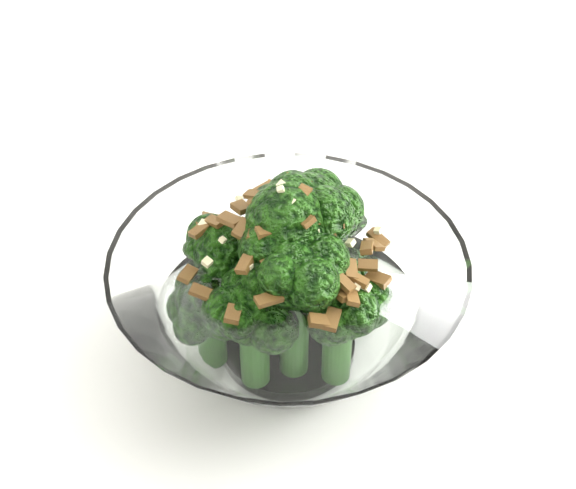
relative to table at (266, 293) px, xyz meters
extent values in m
cube|color=white|center=(0.00, 0.00, 0.05)|extent=(1.27, 0.90, 0.04)
cylinder|color=white|center=(0.00, -0.12, 0.07)|extent=(0.08, 0.08, 0.01)
cylinder|color=#245516|center=(0.01, -0.10, 0.11)|extent=(0.02, 0.02, 0.07)
sphere|color=#1E4F0E|center=(0.01, -0.10, 0.16)|extent=(0.04, 0.04, 0.04)
cylinder|color=#245516|center=(-0.02, -0.14, 0.10)|extent=(0.02, 0.02, 0.04)
sphere|color=#1E4F0E|center=(-0.02, -0.14, 0.13)|extent=(0.04, 0.04, 0.04)
cylinder|color=#245516|center=(0.02, -0.15, 0.10)|extent=(0.02, 0.02, 0.05)
sphere|color=#1E4F0E|center=(0.02, -0.15, 0.13)|extent=(0.04, 0.04, 0.04)
cylinder|color=#245516|center=(-0.05, -0.13, 0.10)|extent=(0.02, 0.02, 0.04)
sphere|color=#1E4F0E|center=(-0.05, -0.13, 0.12)|extent=(0.04, 0.04, 0.04)
cylinder|color=#245516|center=(0.04, -0.09, 0.10)|extent=(0.02, 0.02, 0.04)
sphere|color=#1E4F0E|center=(0.04, -0.09, 0.12)|extent=(0.04, 0.04, 0.04)
cylinder|color=#245516|center=(-0.03, -0.10, 0.10)|extent=(0.02, 0.02, 0.05)
sphere|color=#1E4F0E|center=(-0.03, -0.10, 0.14)|extent=(0.04, 0.04, 0.04)
cylinder|color=#245516|center=(0.00, -0.08, 0.10)|extent=(0.02, 0.02, 0.04)
sphere|color=#1E4F0E|center=(0.00, -0.08, 0.12)|extent=(0.04, 0.04, 0.04)
cylinder|color=#245516|center=(0.00, -0.12, 0.11)|extent=(0.02, 0.02, 0.07)
sphere|color=#1E4F0E|center=(0.00, -0.12, 0.16)|extent=(0.05, 0.05, 0.05)
cylinder|color=#245516|center=(0.00, -0.14, 0.11)|extent=(0.02, 0.02, 0.06)
sphere|color=#1E4F0E|center=(0.00, -0.14, 0.15)|extent=(0.04, 0.04, 0.04)
cube|color=brown|center=(0.02, -0.07, 0.15)|extent=(0.01, 0.01, 0.00)
cube|color=brown|center=(0.01, -0.15, 0.16)|extent=(0.01, 0.01, 0.01)
cube|color=brown|center=(0.03, -0.15, 0.15)|extent=(0.01, 0.01, 0.01)
cube|color=brown|center=(-0.04, -0.10, 0.16)|extent=(0.01, 0.01, 0.01)
cube|color=brown|center=(0.00, -0.16, 0.16)|extent=(0.01, 0.01, 0.01)
cube|color=brown|center=(0.01, -0.17, 0.14)|extent=(0.01, 0.01, 0.01)
cube|color=brown|center=(-0.05, -0.10, 0.15)|extent=(0.01, 0.01, 0.01)
cube|color=brown|center=(0.03, -0.15, 0.15)|extent=(0.01, 0.01, 0.01)
cube|color=brown|center=(-0.02, -0.13, 0.17)|extent=(0.01, 0.01, 0.01)
cube|color=brown|center=(0.02, -0.12, 0.17)|extent=(0.01, 0.01, 0.01)
cube|color=brown|center=(0.02, -0.11, 0.17)|extent=(0.01, 0.01, 0.01)
cube|color=brown|center=(-0.01, -0.15, 0.16)|extent=(0.01, 0.01, 0.01)
cube|color=brown|center=(0.02, -0.08, 0.15)|extent=(0.01, 0.01, 0.00)
cube|color=brown|center=(-0.02, -0.10, 0.16)|extent=(0.01, 0.01, 0.01)
cube|color=brown|center=(-0.03, -0.14, 0.16)|extent=(0.01, 0.01, 0.01)
cube|color=brown|center=(-0.04, -0.09, 0.15)|extent=(0.01, 0.01, 0.01)
cube|color=brown|center=(0.01, -0.17, 0.15)|extent=(0.01, 0.01, 0.01)
cube|color=brown|center=(-0.01, -0.13, 0.17)|extent=(0.01, 0.01, 0.01)
cube|color=brown|center=(0.00, -0.06, 0.15)|extent=(0.01, 0.01, 0.01)
cube|color=brown|center=(-0.05, -0.14, 0.14)|extent=(0.01, 0.01, 0.01)
cube|color=brown|center=(0.01, -0.13, 0.17)|extent=(0.01, 0.01, 0.01)
cube|color=brown|center=(-0.01, -0.11, 0.17)|extent=(0.01, 0.01, 0.01)
cube|color=brown|center=(-0.03, -0.11, 0.17)|extent=(0.01, 0.01, 0.00)
cube|color=brown|center=(0.00, -0.09, 0.17)|extent=(0.01, 0.01, 0.01)
cube|color=brown|center=(0.04, -0.14, 0.15)|extent=(0.01, 0.01, 0.01)
cube|color=brown|center=(-0.02, -0.16, 0.15)|extent=(0.01, 0.01, 0.00)
cube|color=brown|center=(0.02, -0.08, 0.16)|extent=(0.01, 0.01, 0.01)
cube|color=brown|center=(0.05, -0.12, 0.15)|extent=(0.01, 0.01, 0.01)
cube|color=brown|center=(0.01, -0.12, 0.18)|extent=(0.01, 0.01, 0.01)
cube|color=brown|center=(0.02, -0.08, 0.15)|extent=(0.01, 0.01, 0.00)
cube|color=brown|center=(0.04, -0.13, 0.16)|extent=(0.01, 0.01, 0.01)
cube|color=brown|center=(0.02, -0.16, 0.15)|extent=(0.01, 0.01, 0.01)
cube|color=brown|center=(0.00, -0.09, 0.16)|extent=(0.01, 0.01, 0.00)
cube|color=brown|center=(-0.01, -0.09, 0.16)|extent=(0.01, 0.01, 0.01)
cube|color=brown|center=(-0.05, -0.13, 0.15)|extent=(0.01, 0.02, 0.01)
cube|color=brown|center=(0.01, -0.10, 0.18)|extent=(0.01, 0.01, 0.00)
cube|color=brown|center=(0.00, -0.10, 0.18)|extent=(0.01, 0.01, 0.01)
cube|color=brown|center=(0.00, -0.13, 0.18)|extent=(0.01, 0.02, 0.01)
cube|color=brown|center=(-0.04, -0.10, 0.15)|extent=(0.01, 0.01, 0.00)
cube|color=brown|center=(0.02, -0.15, 0.16)|extent=(0.01, 0.01, 0.01)
cube|color=brown|center=(-0.01, -0.09, 0.17)|extent=(0.01, 0.01, 0.01)
cube|color=brown|center=(0.01, -0.12, 0.18)|extent=(0.01, 0.02, 0.01)
cube|color=brown|center=(-0.02, -0.10, 0.17)|extent=(0.01, 0.01, 0.01)
cube|color=brown|center=(0.04, -0.14, 0.14)|extent=(0.01, 0.01, 0.01)
cube|color=brown|center=(0.02, -0.13, 0.17)|extent=(0.01, 0.01, 0.01)
cube|color=brown|center=(0.00, -0.15, 0.16)|extent=(0.01, 0.01, 0.01)
cube|color=brown|center=(-0.01, -0.10, 0.17)|extent=(0.01, 0.01, 0.01)
cube|color=brown|center=(-0.03, -0.16, 0.14)|extent=(0.01, 0.01, 0.00)
cube|color=brown|center=(0.01, -0.08, 0.16)|extent=(0.01, 0.01, 0.01)
cube|color=brown|center=(0.02, -0.16, 0.15)|extent=(0.01, 0.01, 0.01)
cube|color=brown|center=(-0.03, -0.12, 0.17)|extent=(0.01, 0.01, 0.01)
cube|color=brown|center=(0.04, -0.13, 0.15)|extent=(0.01, 0.01, 0.01)
cube|color=beige|center=(0.00, -0.12, 0.18)|extent=(0.00, 0.00, 0.00)
cube|color=beige|center=(-0.02, -0.08, 0.16)|extent=(0.00, 0.00, 0.00)
cube|color=beige|center=(-0.02, -0.15, 0.16)|extent=(0.00, 0.00, 0.00)
cube|color=beige|center=(0.01, -0.11, 0.18)|extent=(0.00, 0.00, 0.00)
cube|color=beige|center=(-0.01, -0.08, 0.15)|extent=(0.00, 0.00, 0.00)
cube|color=beige|center=(0.00, -0.15, 0.16)|extent=(0.00, 0.00, 0.00)
cube|color=beige|center=(0.00, -0.07, 0.15)|extent=(0.00, 0.00, 0.00)
cube|color=beige|center=(0.03, -0.15, 0.15)|extent=(0.00, 0.01, 0.00)
cube|color=beige|center=(-0.01, -0.12, 0.19)|extent=(0.00, 0.00, 0.00)
cube|color=beige|center=(0.03, -0.13, 0.16)|extent=(0.01, 0.01, 0.00)
cube|color=beige|center=(0.04, -0.10, 0.15)|extent=(0.01, 0.01, 0.00)
cube|color=beige|center=(0.01, -0.11, 0.17)|extent=(0.01, 0.01, 0.00)
cube|color=beige|center=(0.00, -0.13, 0.18)|extent=(0.00, 0.00, 0.00)
cube|color=beige|center=(0.02, -0.12, 0.18)|extent=(0.00, 0.00, 0.00)
cube|color=beige|center=(0.03, -0.15, 0.15)|extent=(0.01, 0.01, 0.01)
cube|color=beige|center=(0.00, -0.07, 0.15)|extent=(0.00, 0.00, 0.00)
cube|color=beige|center=(-0.04, -0.12, 0.16)|extent=(0.00, 0.00, 0.00)
cube|color=beige|center=(-0.04, -0.10, 0.15)|extent=(0.01, 0.01, 0.00)
cube|color=beige|center=(0.02, -0.11, 0.17)|extent=(0.01, 0.01, 0.01)
cube|color=beige|center=(-0.02, -0.14, 0.16)|extent=(0.00, 0.00, 0.00)
cube|color=beige|center=(0.02, -0.14, 0.16)|extent=(0.00, 0.00, 0.00)
cube|color=beige|center=(0.01, -0.07, 0.15)|extent=(0.00, 0.00, 0.00)
cube|color=beige|center=(0.00, -0.11, 0.18)|extent=(0.01, 0.01, 0.01)
cube|color=beige|center=(0.04, -0.09, 0.15)|extent=(0.00, 0.00, 0.00)
cube|color=beige|center=(0.02, -0.11, 0.17)|extent=(0.00, 0.00, 0.00)
cube|color=beige|center=(-0.04, -0.13, 0.15)|extent=(0.01, 0.01, 0.00)
cube|color=beige|center=(0.05, -0.12, 0.15)|extent=(0.01, 0.01, 0.00)
cube|color=beige|center=(-0.02, -0.09, 0.17)|extent=(0.00, 0.00, 0.00)
cube|color=beige|center=(0.01, -0.13, 0.17)|extent=(0.00, 0.00, 0.00)
camera|label=1|loc=(-0.05, -0.46, 0.45)|focal=55.00mm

